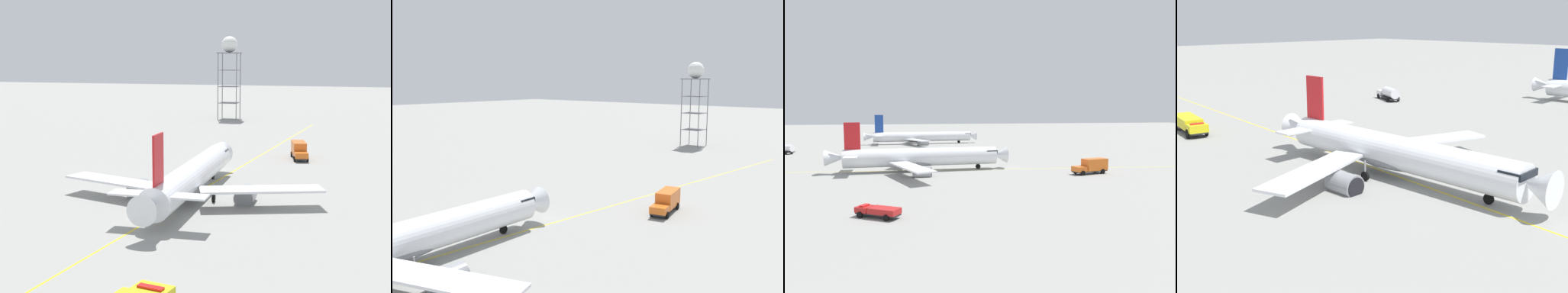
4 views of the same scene
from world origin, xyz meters
The scene contains 4 objects.
airliner_main centered at (1.73, -1.57, 2.78)m, with size 38.75×35.41×11.03m.
catering_truck_truck centered at (36.37, -12.25, 1.66)m, with size 7.99×3.99×3.10m.
radar_tower centered at (100.15, 15.66, 20.35)m, with size 6.43×6.43×24.79m.
taxiway_centreline centered at (7.86, -1.68, 0.00)m, with size 167.11×17.28×0.01m.
Camera 2 is at (-19.06, -43.94, 19.33)m, focal length 40.02 mm.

